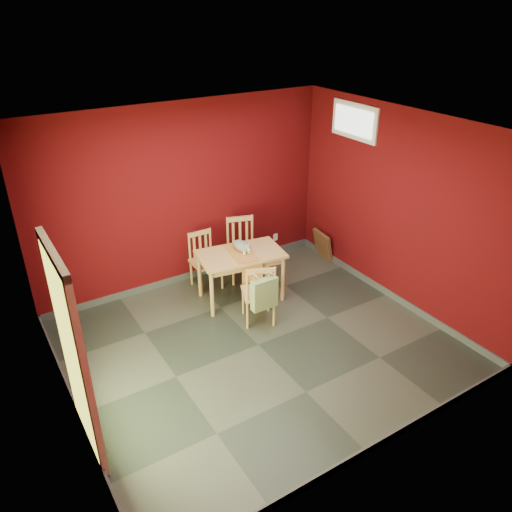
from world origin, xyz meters
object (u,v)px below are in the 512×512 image
chair_near (259,292)px  dining_table (241,259)px  picture_frame (323,245)px  chair_far_right (242,248)px  cat (241,244)px  tote_bag (264,294)px  chair_far_left (205,260)px

chair_near → dining_table: bearing=81.4°
dining_table → picture_frame: bearing=11.8°
chair_far_right → cat: (-0.29, -0.47, 0.34)m
dining_table → cat: 0.21m
tote_bag → picture_frame: bearing=31.9°
dining_table → chair_far_right: bearing=57.6°
tote_bag → picture_frame: (1.95, 1.22, -0.33)m
chair_far_left → cat: bearing=-57.8°
chair_near → cat: bearing=77.9°
chair_near → cat: 0.81m
chair_far_left → cat: size_ratio=2.28×
chair_far_left → chair_far_right: bearing=-5.2°
picture_frame → chair_near: bearing=-152.0°
dining_table → chair_near: chair_near is taller
chair_near → tote_bag: size_ratio=1.82×
chair_far_right → cat: 0.65m
chair_far_right → cat: chair_far_right is taller
chair_near → picture_frame: (1.90, 1.01, -0.23)m
chair_far_left → picture_frame: chair_far_left is taller
dining_table → chair_far_left: 0.68m
chair_far_left → chair_near: chair_near is taller
dining_table → tote_bag: size_ratio=2.60×
chair_far_right → chair_near: chair_far_right is taller
cat → picture_frame: size_ratio=0.80×
dining_table → cat: cat is taller
chair_far_right → dining_table: bearing=-122.4°
chair_far_left → chair_near: 1.24m
chair_far_right → tote_bag: 1.46m
picture_frame → cat: bearing=-170.1°
dining_table → picture_frame: size_ratio=2.72×
dining_table → picture_frame: 1.89m
dining_table → chair_far_left: chair_far_left is taller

